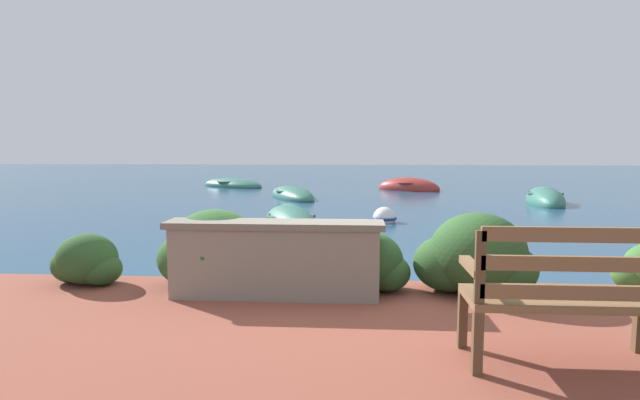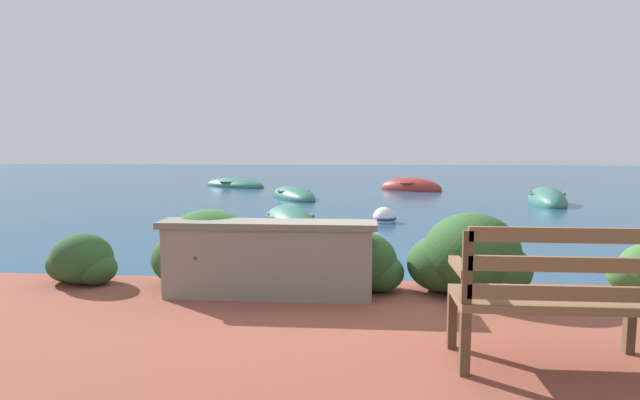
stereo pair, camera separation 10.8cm
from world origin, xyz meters
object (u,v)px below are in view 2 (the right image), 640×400
Objects in this scene: rowboat_outer at (411,188)px; mooring_buoy at (384,218)px; rowboat_nearest at (290,228)px; rowboat_mid at (547,201)px; rowboat_distant at (235,185)px; rowboat_far at (293,196)px; park_bench at (557,293)px.

rowboat_outer reaches higher than mooring_buoy.
rowboat_nearest is 5.18× the size of mooring_buoy.
rowboat_mid is (6.68, 5.29, -0.00)m from rowboat_nearest.
rowboat_distant is at bearing -0.87° from rowboat_nearest.
rowboat_nearest is 11.34m from rowboat_distant.
rowboat_distant is 10.89m from mooring_buoy.
rowboat_far is at bearing 158.37° from rowboat_distant.
park_bench is 0.45× the size of rowboat_mid.
park_bench reaches higher than rowboat_nearest.
rowboat_far is at bearing 117.59° from mooring_buoy.
rowboat_far is at bearing -88.68° from rowboat_mid.
rowboat_distant is 6.04× the size of mooring_buoy.
rowboat_far is 5.64m from mooring_buoy.
rowboat_nearest is 1.10× the size of rowboat_outer.
rowboat_nearest is 1.01× the size of rowboat_mid.
park_bench is 2.32× the size of mooring_buoy.
rowboat_distant is (-10.43, 5.41, -0.02)m from rowboat_mid.
park_bench is at bearing -10.31° from rowboat_mid.
mooring_buoy is at bearing -177.81° from rowboat_far.
rowboat_mid is 5.36m from rowboat_outer.
rowboat_far is (-7.44, 1.08, -0.01)m from rowboat_mid.
rowboat_mid is 0.89× the size of rowboat_far.
rowboat_nearest is 0.86× the size of rowboat_distant.
rowboat_far is 5.04m from rowboat_outer.
park_bench is 7.60m from mooring_buoy.
rowboat_mid reaches higher than mooring_buoy.
rowboat_outer is (-3.43, 4.12, 0.00)m from rowboat_mid.
rowboat_outer reaches higher than rowboat_mid.
rowboat_nearest reaches higher than rowboat_far.
mooring_buoy is at bearing -73.82° from rowboat_nearest.
park_bench is 0.38× the size of rowboat_distant.
park_bench reaches higher than rowboat_far.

